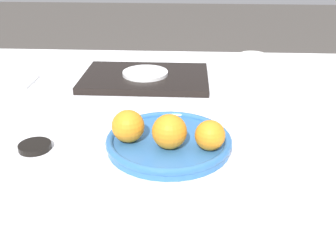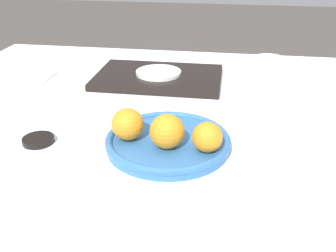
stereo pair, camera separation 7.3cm
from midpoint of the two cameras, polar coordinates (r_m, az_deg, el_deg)
table at (r=1.26m, az=5.48°, el=-11.28°), size 1.56×0.92×0.71m
fruit_platter at (r=0.82m, az=2.55°, el=-2.33°), size 0.26×0.26×0.03m
orange_0 at (r=0.78m, az=8.43°, el=-1.68°), size 0.06×0.06×0.06m
orange_1 at (r=0.78m, az=2.55°, el=-0.86°), size 0.07×0.07×0.07m
orange_2 at (r=0.81m, az=-3.31°, el=0.19°), size 0.07×0.07×0.07m
serving_tray at (r=1.20m, az=0.38°, el=7.06°), size 0.38×0.25×0.02m
side_plate at (r=1.20m, az=0.39°, el=7.73°), size 0.14×0.14×0.01m
cup_0 at (r=1.26m, az=16.00°, el=8.10°), size 0.08×0.08×0.07m
napkin at (r=1.28m, az=-17.52°, el=6.79°), size 0.11×0.11×0.01m
soy_dish at (r=0.88m, az=-16.06°, el=-2.02°), size 0.07×0.07×0.01m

